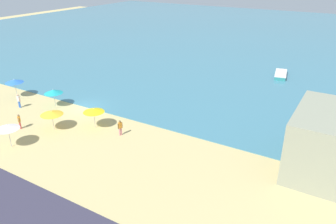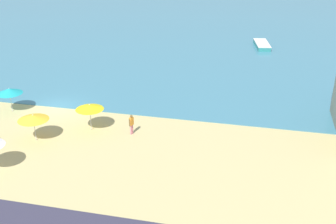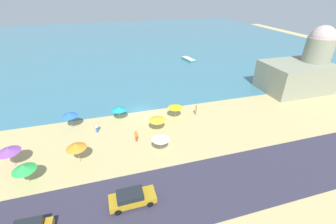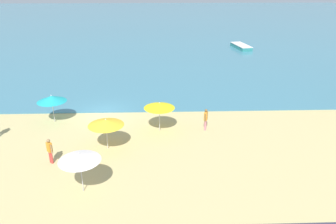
# 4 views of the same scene
# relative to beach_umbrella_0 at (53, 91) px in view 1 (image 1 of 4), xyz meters

# --- Properties ---
(ground_plane) EXTENTS (160.00, 160.00, 0.00)m
(ground_plane) POSITION_rel_beach_umbrella_0_xyz_m (3.66, 1.66, -1.99)
(ground_plane) COLOR tan
(sea) EXTENTS (150.00, 110.00, 0.05)m
(sea) POSITION_rel_beach_umbrella_0_xyz_m (3.66, 56.66, -1.97)
(sea) COLOR teal
(sea) RESTS_ON ground_plane
(beach_umbrella_0) EXTENTS (2.31, 2.31, 2.30)m
(beach_umbrella_0) POSITION_rel_beach_umbrella_0_xyz_m (0.00, 0.00, 0.00)
(beach_umbrella_0) COLOR #B2B2B7
(beach_umbrella_0) RESTS_ON ground_plane
(beach_umbrella_1) EXTENTS (2.32, 2.32, 2.35)m
(beach_umbrella_1) POSITION_rel_beach_umbrella_0_xyz_m (8.52, -1.95, 0.09)
(beach_umbrella_1) COLOR #B2B2B7
(beach_umbrella_1) RESTS_ON ground_plane
(beach_umbrella_5) EXTENTS (2.28, 2.28, 2.45)m
(beach_umbrella_5) POSITION_rel_beach_umbrella_0_xyz_m (4.21, -9.36, 0.18)
(beach_umbrella_5) COLOR #B2B2B7
(beach_umbrella_5) RESTS_ON ground_plane
(beach_umbrella_6) EXTENTS (2.36, 2.36, 2.55)m
(beach_umbrella_6) POSITION_rel_beach_umbrella_0_xyz_m (-7.01, -0.42, 0.27)
(beach_umbrella_6) COLOR #B2B2B7
(beach_umbrella_6) RESTS_ON ground_plane
(beach_umbrella_7) EXTENTS (2.43, 2.43, 2.24)m
(beach_umbrella_7) POSITION_rel_beach_umbrella_0_xyz_m (4.92, -4.60, -0.02)
(beach_umbrella_7) COLOR #B2B2B7
(beach_umbrella_7) RESTS_ON ground_plane
(bather_0) EXTENTS (0.33, 0.54, 1.73)m
(bather_0) POSITION_rel_beach_umbrella_0_xyz_m (12.05, -1.92, -1.02)
(bather_0) COLOR #D17785
(bather_0) RESTS_ON ground_plane
(bather_1) EXTENTS (0.57, 0.26, 1.78)m
(bather_1) POSITION_rel_beach_umbrella_0_xyz_m (-3.50, -2.63, -0.99)
(bather_1) COLOR blue
(bather_1) RESTS_ON ground_plane
(bather_2) EXTENTS (0.43, 0.42, 1.70)m
(bather_2) POSITION_rel_beach_umbrella_0_xyz_m (1.58, -6.33, -1.04)
(bather_2) COLOR #D83C37
(bather_2) RESTS_ON ground_plane
(skiff_nearshore) EXTENTS (2.59, 5.42, 0.60)m
(skiff_nearshore) POSITION_rel_beach_umbrella_0_xyz_m (21.81, 27.08, -1.64)
(skiff_nearshore) COLOR teal
(skiff_nearshore) RESTS_ON sea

